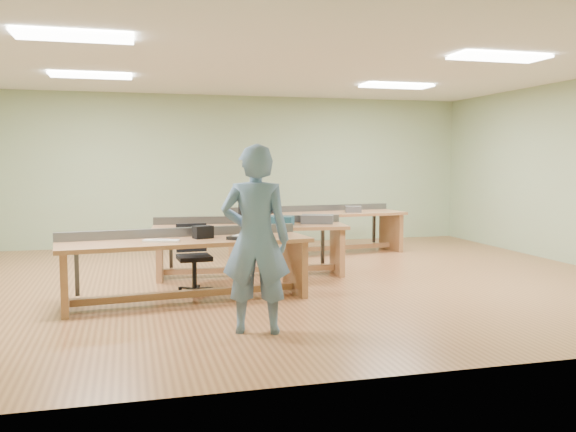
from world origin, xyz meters
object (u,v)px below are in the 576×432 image
object	(u,v)px
workbench_front	(186,255)
workbench_mid	(250,238)
person	(256,239)
mug	(266,222)
parts_bin_grey	(317,219)
workbench_back	(317,223)
camera_bag	(203,232)
task_chair	(194,267)
parts_bin_teal	(280,221)
drinks_can	(240,222)
laptop_base	(246,238)

from	to	relation	value
workbench_front	workbench_mid	bearing A→B (deg)	47.06
person	mug	world-z (taller)	person
workbench_front	mug	bearing A→B (deg)	39.12
parts_bin_grey	workbench_back	bearing A→B (deg)	72.88
workbench_mid	parts_bin_grey	distance (m)	1.06
camera_bag	task_chair	world-z (taller)	camera_bag
workbench_mid	person	xyz separation A→B (m)	(-0.52, -2.93, 0.37)
camera_bag	parts_bin_teal	xyz separation A→B (m)	(1.26, 1.22, -0.01)
workbench_back	camera_bag	bearing A→B (deg)	-133.72
parts_bin_grey	parts_bin_teal	bearing A→B (deg)	-167.38
camera_bag	workbench_front	bearing A→B (deg)	178.52
parts_bin_grey	task_chair	bearing A→B (deg)	-155.28
parts_bin_teal	drinks_can	bearing A→B (deg)	-176.37
person	laptop_base	world-z (taller)	person
laptop_base	camera_bag	world-z (taller)	camera_bag
workbench_mid	parts_bin_teal	xyz separation A→B (m)	(0.42, -0.14, 0.26)
workbench_front	parts_bin_teal	distance (m)	1.97
task_chair	workbench_mid	bearing A→B (deg)	40.45
workbench_front	task_chair	world-z (taller)	task_chair
workbench_front	camera_bag	size ratio (longest dim) A/B	13.48
workbench_back	workbench_front	bearing A→B (deg)	-135.48
workbench_front	person	distance (m)	1.65
workbench_mid	task_chair	xyz separation A→B (m)	(-0.92, -0.89, -0.24)
mug	parts_bin_grey	bearing A→B (deg)	9.69
camera_bag	drinks_can	xyz separation A→B (m)	(0.66, 1.18, -0.01)
laptop_base	camera_bag	distance (m)	0.54
camera_bag	task_chair	bearing A→B (deg)	80.37
mug	laptop_base	bearing A→B (deg)	-111.62
workbench_front	workbench_mid	world-z (taller)	same
workbench_mid	parts_bin_grey	size ratio (longest dim) A/B	6.03
task_chair	parts_bin_grey	bearing A→B (deg)	20.92
parts_bin_teal	mug	xyz separation A→B (m)	(-0.21, -0.00, -0.01)
workbench_back	parts_bin_grey	world-z (taller)	parts_bin_grey
mug	workbench_back	bearing A→B (deg)	54.66
task_chair	workbench_front	bearing A→B (deg)	-108.88
parts_bin_grey	person	bearing A→B (deg)	-117.89
drinks_can	camera_bag	bearing A→B (deg)	-119.21
person	drinks_can	xyz separation A→B (m)	(0.34, 2.76, -0.11)
workbench_back	person	distance (m)	5.20
workbench_back	camera_bag	distance (m)	4.00
workbench_front	parts_bin_teal	bearing A→B (deg)	34.84
person	laptop_base	bearing A→B (deg)	-81.14
camera_bag	drinks_can	bearing A→B (deg)	42.57
workbench_mid	camera_bag	distance (m)	1.62
parts_bin_teal	drinks_can	size ratio (longest dim) A/B	2.97
workbench_front	drinks_can	world-z (taller)	drinks_can
task_chair	parts_bin_grey	xyz separation A→B (m)	(1.95, 0.90, 0.49)
laptop_base	camera_bag	bearing A→B (deg)	-163.55
workbench_front	laptop_base	world-z (taller)	workbench_front
drinks_can	person	bearing A→B (deg)	-96.95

